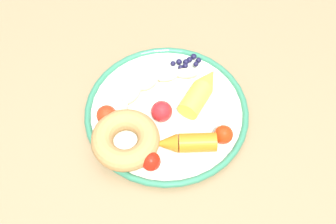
{
  "coord_description": "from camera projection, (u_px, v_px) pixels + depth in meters",
  "views": [
    {
      "loc": [
        -0.44,
        -0.01,
        1.43
      ],
      "look_at": [
        -0.0,
        -0.0,
        0.75
      ],
      "focal_mm": 47.78,
      "sensor_mm": 36.0,
      "label": 1
    }
  ],
  "objects": [
    {
      "name": "blueberry_pile",
      "position": [
        187.0,
        63.0,
        0.86
      ],
      "size": [
        0.05,
        0.06,
        0.02
      ],
      "color": "#191638",
      "rests_on": "plate"
    },
    {
      "name": "tomato_far",
      "position": [
        107.0,
        115.0,
        0.79
      ],
      "size": [
        0.04,
        0.04,
        0.04
      ],
      "primitive_type": "sphere",
      "color": "red",
      "rests_on": "plate"
    },
    {
      "name": "carrot_orange",
      "position": [
        185.0,
        143.0,
        0.76
      ],
      "size": [
        0.04,
        0.11,
        0.03
      ],
      "color": "orange",
      "rests_on": "plate"
    },
    {
      "name": "tomato_mid",
      "position": [
        151.0,
        161.0,
        0.74
      ],
      "size": [
        0.03,
        0.03,
        0.03
      ],
      "primitive_type": "sphere",
      "color": "red",
      "rests_on": "plate"
    },
    {
      "name": "tomato_near",
      "position": [
        162.0,
        111.0,
        0.79
      ],
      "size": [
        0.04,
        0.04,
        0.04
      ],
      "primitive_type": "sphere",
      "color": "red",
      "rests_on": "plate"
    },
    {
      "name": "dining_table",
      "position": [
        167.0,
        139.0,
        0.9
      ],
      "size": [
        1.1,
        0.82,
        0.74
      ],
      "color": "#8B724F",
      "rests_on": "ground_plane"
    },
    {
      "name": "plate",
      "position": [
        168.0,
        113.0,
        0.81
      ],
      "size": [
        0.3,
        0.3,
        0.02
      ],
      "color": "silver",
      "rests_on": "dining_table"
    },
    {
      "name": "banana",
      "position": [
        150.0,
        85.0,
        0.83
      ],
      "size": [
        0.13,
        0.16,
        0.03
      ],
      "color": "beige",
      "rests_on": "plate"
    },
    {
      "name": "carrot_yellow",
      "position": [
        201.0,
        91.0,
        0.81
      ],
      "size": [
        0.11,
        0.08,
        0.04
      ],
      "color": "yellow",
      "rests_on": "plate"
    },
    {
      "name": "tomato_extra",
      "position": [
        224.0,
        135.0,
        0.77
      ],
      "size": [
        0.03,
        0.03,
        0.03
      ],
      "primitive_type": "sphere",
      "color": "red",
      "rests_on": "plate"
    },
    {
      "name": "donut",
      "position": [
        125.0,
        140.0,
        0.76
      ],
      "size": [
        0.15,
        0.15,
        0.04
      ],
      "primitive_type": "torus",
      "rotation": [
        0.0,
        0.0,
        1.16
      ],
      "color": "#B28349",
      "rests_on": "plate"
    }
  ]
}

